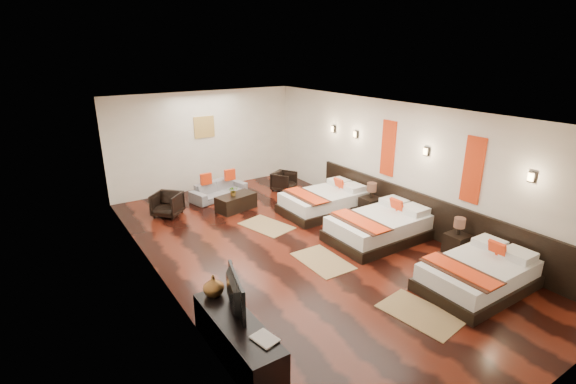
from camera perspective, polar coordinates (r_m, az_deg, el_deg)
floor at (r=8.71m, az=1.48°, el=-7.63°), size 5.50×9.50×0.01m
ceiling at (r=7.86m, az=1.65°, el=10.92°), size 5.50×9.50×0.01m
back_wall at (r=12.25m, az=-11.31°, el=6.88°), size 5.50×0.01×2.80m
left_wall at (r=7.06m, az=-17.11°, el=-2.66°), size 0.01×9.50×2.80m
right_wall at (r=9.94m, az=14.73°, el=3.81°), size 0.01×9.50×2.80m
headboard_panel at (r=9.72m, az=17.56°, el=-2.74°), size 0.08×6.60×0.90m
bed_near at (r=7.93m, az=24.62°, el=-10.23°), size 2.01×1.26×0.77m
bed_mid at (r=9.19m, az=12.42°, el=-4.67°), size 2.17×1.36×0.83m
bed_far at (r=10.50m, az=5.01°, el=-1.27°), size 2.09×1.31×0.80m
nightstand_a at (r=8.96m, az=22.09°, el=-6.37°), size 0.40×0.40×0.80m
nightstand_b at (r=10.36m, az=11.22°, el=-1.70°), size 0.43×0.43×0.86m
jute_mat_near at (r=7.06m, az=17.60°, el=-15.56°), size 0.91×1.29×0.01m
jute_mat_mid at (r=8.22m, az=4.76°, el=-9.38°), size 0.76×1.21×0.01m
jute_mat_far at (r=9.72m, az=-2.95°, el=-4.63°), size 1.03×1.35×0.01m
tv_console at (r=5.89m, az=-6.95°, el=-19.25°), size 0.50×1.80×0.55m
tv at (r=5.80m, az=-7.94°, el=-13.52°), size 0.34×0.90×0.52m
book at (r=5.32m, az=-4.23°, el=-19.99°), size 0.30×0.37×0.03m
figurine at (r=6.19m, az=-10.16°, el=-12.48°), size 0.31×0.31×0.32m
sofa at (r=11.57m, az=-9.44°, el=0.26°), size 1.68×0.99×0.46m
armchair_left at (r=10.63m, az=-16.18°, el=-1.62°), size 0.90×0.90×0.59m
armchair_right at (r=12.01m, az=-0.55°, el=1.47°), size 0.82×0.82×0.56m
coffee_table at (r=10.68m, az=-7.11°, el=-1.41°), size 1.09×0.71×0.40m
table_plant at (r=10.52m, az=-7.49°, el=0.17°), size 0.26×0.23×0.26m
orange_panel_a at (r=8.75m, az=23.96°, el=2.75°), size 0.04×0.40×1.30m
orange_panel_b at (r=10.05m, az=13.54°, el=5.84°), size 0.04×0.40×1.30m
sconce_near at (r=8.18m, az=30.35°, el=1.79°), size 0.07×0.12×0.18m
sconce_mid at (r=9.30m, az=18.39°, el=5.29°), size 0.07×0.12×0.18m
sconce_far at (r=10.77m, az=9.26°, el=7.80°), size 0.07×0.12×0.18m
sconce_lounge at (r=11.43m, az=6.20°, el=8.59°), size 0.07×0.12×0.18m
gold_artwork at (r=12.15m, az=-11.39°, el=8.71°), size 0.60×0.04×0.60m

